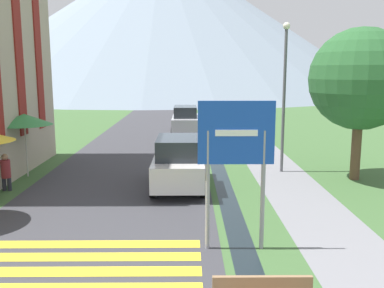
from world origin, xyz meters
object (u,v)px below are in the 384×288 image
Objects in this scene: road_sign at (236,151)px; parked_car_near at (179,163)px; parked_car_far at (185,120)px; tree_by_path at (361,79)px; person_seated_near at (6,170)px; streetlamp at (284,86)px; cafe_umbrella_rear_green at (24,119)px.

road_sign is 5.58m from parked_car_near.
road_sign reaches higher than parked_car_far.
person_seated_near is at bearing -173.32° from tree_by_path.
streetlamp is at bearing -68.93° from parked_car_far.
person_seated_near is 10.76m from streetlamp.
parked_car_near is 0.94× the size of parked_car_far.
road_sign is at bearing -129.43° from tree_by_path.
parked_car_far is 0.75× the size of tree_by_path.
cafe_umbrella_rear_green is (-5.92, 1.70, 1.32)m from parked_car_near.
person_seated_near is at bearing 146.12° from road_sign.
road_sign is 18.10m from parked_car_far.
parked_car_near is 5.43m from streetlamp.
road_sign is 0.58× the size of streetlamp.
cafe_umbrella_rear_green is (-6.07, -11.08, 1.32)m from parked_car_far.
parked_car_far is at bearing 111.07° from streetlamp.
parked_car_near and parked_car_far have the same top height.
cafe_umbrella_rear_green is at bearing 90.80° from person_seated_near.
tree_by_path is at bearing 6.68° from person_seated_near.
cafe_umbrella_rear_green is at bearing 136.68° from road_sign.
parked_car_near is 3.11× the size of person_seated_near.
cafe_umbrella_rear_green is at bearing 163.99° from parked_car_near.
streetlamp reaches higher than road_sign.
cafe_umbrella_rear_green is 0.43× the size of tree_by_path.
parked_car_far is (0.15, 12.78, 0.00)m from parked_car_near.
streetlamp is (10.04, 2.73, 2.74)m from person_seated_near.
road_sign reaches higher than person_seated_near.
streetlamp is at bearing 4.08° from cafe_umbrella_rear_green.
parked_car_far is 14.42m from person_seated_near.
person_seated_near is at bearing -114.78° from parked_car_far.
tree_by_path reaches higher than road_sign.
streetlamp is 2.82m from tree_by_path.
tree_by_path reaches higher than parked_car_far.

